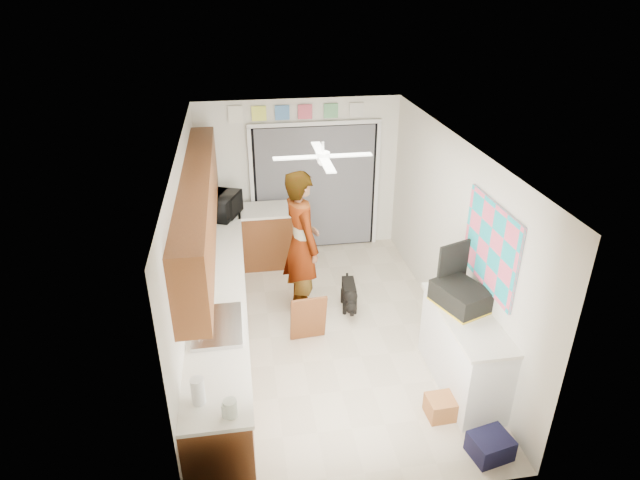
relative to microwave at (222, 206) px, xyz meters
name	(u,v)px	position (x,y,z in m)	size (l,w,h in m)	color
floor	(325,332)	(1.24, -1.82, -1.11)	(5.00, 5.00, 0.00)	beige
ceiling	(326,146)	(1.24, -1.82, 1.39)	(5.00, 5.00, 0.00)	white
wall_back	(300,177)	(1.24, 0.68, 0.14)	(3.20, 3.20, 0.00)	silver
wall_front	(378,392)	(1.24, -4.32, 0.14)	(3.20, 3.20, 0.00)	silver
wall_left	(189,257)	(-0.36, -1.82, 0.14)	(5.00, 5.00, 0.00)	silver
wall_right	(452,238)	(2.84, -1.82, 0.14)	(5.00, 5.00, 0.00)	silver
left_base_cabinets	(221,312)	(-0.06, -1.82, -0.66)	(0.60, 4.80, 0.90)	brown
left_countertop	(219,280)	(-0.05, -1.82, -0.19)	(0.62, 4.80, 0.04)	white
upper_cabinets	(199,206)	(-0.20, -1.62, 0.69)	(0.32, 4.00, 0.80)	brown
sink_basin	(217,326)	(-0.05, -2.82, -0.16)	(0.50, 0.76, 0.06)	silver
faucet	(198,320)	(-0.24, -2.82, -0.06)	(0.03, 0.03, 0.22)	silver
peninsula_base	(273,237)	(0.74, 0.18, -0.66)	(1.00, 0.60, 0.90)	brown
peninsula_top	(272,210)	(0.74, 0.18, -0.19)	(1.04, 0.64, 0.04)	white
back_opening_recess	(315,188)	(1.49, 0.65, -0.06)	(2.00, 0.06, 2.10)	black
curtain_panel	(316,189)	(1.49, 0.61, -0.06)	(1.90, 0.03, 2.05)	slate
door_trim_left	(252,192)	(0.47, 0.62, -0.06)	(0.06, 0.04, 2.10)	white
door_trim_right	(376,185)	(2.51, 0.62, -0.06)	(0.06, 0.04, 2.10)	white
door_trim_head	(315,124)	(1.49, 0.62, 1.01)	(2.10, 0.04, 0.06)	white
header_frame_0	(259,114)	(0.64, 0.65, 1.19)	(0.22, 0.02, 0.22)	#EBF953
header_frame_1	(282,113)	(0.99, 0.65, 1.19)	(0.22, 0.02, 0.22)	#4B84C9
header_frame_2	(305,112)	(1.34, 0.65, 1.19)	(0.22, 0.02, 0.22)	#D55065
header_frame_3	(331,111)	(1.74, 0.65, 1.19)	(0.22, 0.02, 0.22)	#64AF75
header_frame_4	(356,110)	(2.14, 0.65, 1.19)	(0.22, 0.02, 0.22)	silver
route66_sign	(235,114)	(0.29, 0.65, 1.19)	(0.22, 0.02, 0.26)	silver
right_counter_base	(463,352)	(2.59, -3.02, -0.66)	(0.50, 1.40, 0.90)	white
right_counter_top	(468,317)	(2.58, -3.02, -0.19)	(0.54, 1.44, 0.04)	white
abstract_painting	(491,246)	(2.82, -2.82, 0.54)	(0.03, 1.15, 0.95)	#FB5C7E
ceiling_fan	(323,156)	(1.24, -1.62, 1.21)	(1.14, 1.14, 0.24)	white
microwave	(222,206)	(0.00, 0.00, 0.00)	(0.62, 0.42, 0.34)	black
jar_a	(230,408)	(0.07, -4.07, -0.09)	(0.11, 0.11, 0.16)	silver
jar_b	(227,410)	(0.04, -4.07, -0.11)	(0.08, 0.08, 0.12)	silver
paper_towel_roll	(198,391)	(-0.19, -3.88, -0.05)	(0.12, 0.12, 0.25)	white
suitcase	(461,296)	(2.56, -2.84, -0.05)	(0.43, 0.58, 0.25)	black
suitcase_rim	(460,305)	(2.56, -2.84, -0.16)	(0.44, 0.58, 0.02)	yellow
suitcase_lid	(453,263)	(2.56, -2.55, 0.20)	(0.42, 0.03, 0.50)	black
cardboard_box	(444,407)	(2.24, -3.46, -1.00)	(0.37, 0.27, 0.23)	#A45E33
navy_crate	(490,446)	(2.49, -4.02, -1.00)	(0.38, 0.31, 0.23)	black
cabinet_door_panel	(308,318)	(1.01, -1.96, -0.77)	(0.45, 0.03, 0.68)	brown
man	(302,243)	(1.03, -1.21, -0.10)	(0.74, 0.48, 2.02)	white
dog	(349,294)	(1.66, -1.31, -0.89)	(0.24, 0.57, 0.45)	black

